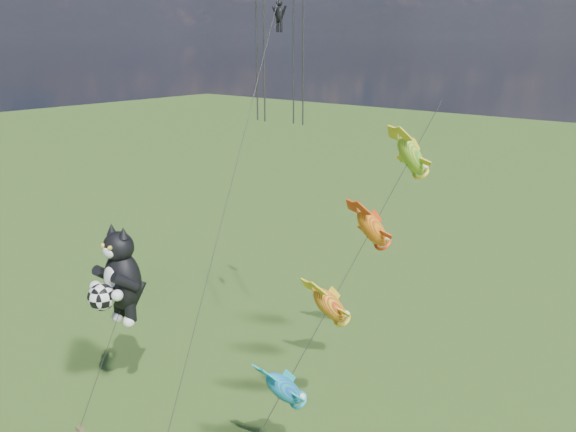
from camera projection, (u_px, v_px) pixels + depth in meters
The scene contains 3 objects.
cat_kite_rig at pixel (118, 276), 33.29m from camera, with size 2.49×4.18×10.76m.
fish_windsock_rig at pixel (351, 267), 30.36m from camera, with size 2.18×15.89×16.95m.
parafoil_rig at pixel (276, 29), 31.11m from camera, with size 5.80×16.81×26.14m.
Camera 1 is at (24.77, -12.83, 20.04)m, focal length 40.00 mm.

